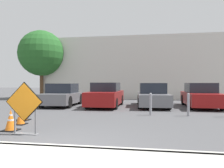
# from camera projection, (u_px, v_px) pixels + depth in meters

# --- Properties ---
(ground_plane) EXTENTS (96.00, 96.00, 0.00)m
(ground_plane) POSITION_uv_depth(u_px,v_px,m) (118.00, 105.00, 14.57)
(ground_plane) COLOR #4C4C4F
(curb_lip) EXTENTS (28.43, 0.20, 0.14)m
(curb_lip) POSITION_uv_depth(u_px,v_px,m) (55.00, 148.00, 4.70)
(curb_lip) COLOR #ADAAA3
(curb_lip) RESTS_ON ground_plane
(road_closed_sign) EXTENTS (1.14, 0.20, 1.51)m
(road_closed_sign) POSITION_uv_depth(u_px,v_px,m) (24.00, 106.00, 6.25)
(road_closed_sign) COLOR black
(road_closed_sign) RESTS_ON ground_plane
(traffic_cone_nearest) EXTENTS (0.45, 0.45, 0.66)m
(traffic_cone_nearest) POSITION_uv_depth(u_px,v_px,m) (11.00, 120.00, 6.76)
(traffic_cone_nearest) COLOR black
(traffic_cone_nearest) RESTS_ON ground_plane
(traffic_cone_second) EXTENTS (0.38, 0.38, 0.61)m
(traffic_cone_second) POSITION_uv_depth(u_px,v_px,m) (21.00, 116.00, 7.77)
(traffic_cone_second) COLOR black
(traffic_cone_second) RESTS_ON ground_plane
(traffic_cone_third) EXTENTS (0.51, 0.51, 0.76)m
(traffic_cone_third) POSITION_uv_depth(u_px,v_px,m) (22.00, 111.00, 8.60)
(traffic_cone_third) COLOR black
(traffic_cone_third) RESTS_ON ground_plane
(parked_car_nearest) EXTENTS (2.08, 4.19, 1.44)m
(parked_car_nearest) POSITION_uv_depth(u_px,v_px,m) (62.00, 95.00, 14.16)
(parked_car_nearest) COLOR slate
(parked_car_nearest) RESTS_ON ground_plane
(parked_car_second) EXTENTS (1.83, 4.29, 1.50)m
(parked_car_second) POSITION_uv_depth(u_px,v_px,m) (106.00, 95.00, 13.63)
(parked_car_second) COLOR maroon
(parked_car_second) RESTS_ON ground_plane
(parked_car_third) EXTENTS (2.03, 4.74, 1.47)m
(parked_car_third) POSITION_uv_depth(u_px,v_px,m) (152.00, 96.00, 13.70)
(parked_car_third) COLOR slate
(parked_car_third) RESTS_ON ground_plane
(parked_car_fourth) EXTENTS (1.91, 4.54, 1.48)m
(parked_car_fourth) POSITION_uv_depth(u_px,v_px,m) (201.00, 96.00, 13.28)
(parked_car_fourth) COLOR maroon
(parked_car_fourth) RESTS_ON ground_plane
(bollard_nearest) EXTENTS (0.12, 0.12, 1.02)m
(bollard_nearest) POSITION_uv_depth(u_px,v_px,m) (151.00, 103.00, 9.99)
(bollard_nearest) COLOR gray
(bollard_nearest) RESTS_ON ground_plane
(bollard_second) EXTENTS (0.12, 0.12, 1.03)m
(bollard_second) POSITION_uv_depth(u_px,v_px,m) (188.00, 104.00, 9.72)
(bollard_second) COLOR gray
(bollard_second) RESTS_ON ground_plane
(building_facade_backdrop) EXTENTS (20.30, 5.00, 5.77)m
(building_facade_backdrop) POSITION_uv_depth(u_px,v_px,m) (148.00, 69.00, 21.77)
(building_facade_backdrop) COLOR beige
(building_facade_backdrop) RESTS_ON ground_plane
(street_tree_behind_lot) EXTENTS (4.28, 4.28, 6.43)m
(street_tree_behind_lot) POSITION_uv_depth(u_px,v_px,m) (41.00, 53.00, 20.65)
(street_tree_behind_lot) COLOR #513823
(street_tree_behind_lot) RESTS_ON ground_plane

